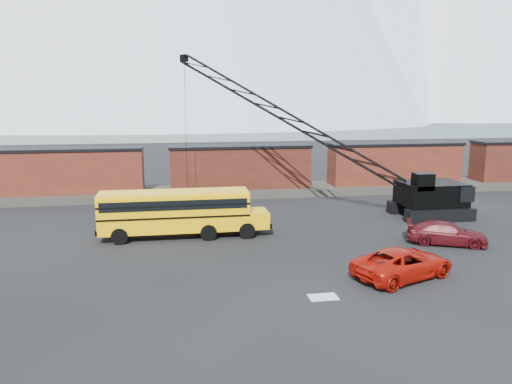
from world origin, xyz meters
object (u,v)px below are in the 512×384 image
at_px(school_bus, 180,211).
at_px(crawler_crane, 295,122).
at_px(red_pickup, 403,263).
at_px(maroon_suv, 447,233).

xyz_separation_m(school_bus, crawler_crane, (9.56, 6.40, 5.65)).
distance_m(school_bus, crawler_crane, 12.82).
bearing_deg(school_bus, red_pickup, -40.46).
bearing_deg(red_pickup, maroon_suv, -68.26).
xyz_separation_m(school_bus, maroon_suv, (17.12, -4.57, -1.06)).
height_order(red_pickup, maroon_suv, red_pickup).
relative_size(school_bus, red_pickup, 2.01).
bearing_deg(maroon_suv, school_bus, 98.31).
distance_m(school_bus, maroon_suv, 17.75).
distance_m(school_bus, red_pickup, 15.21).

